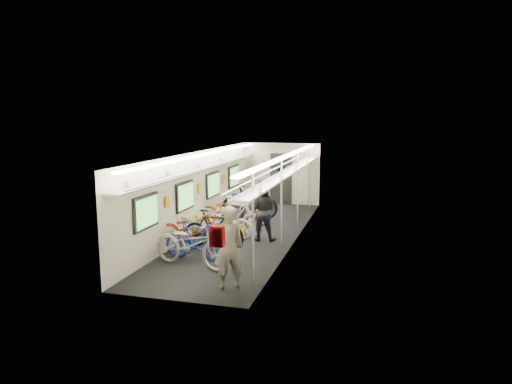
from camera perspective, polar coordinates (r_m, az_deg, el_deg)
The scene contains 14 objects.
train_car_shell at distance 13.85m, azimuth -1.89°, elevation 2.12°, with size 10.00×10.00×10.00m.
bicycle_0 at distance 10.59m, azimuth -8.12°, elevation -6.44°, with size 0.71×2.04×1.07m, color #A5A5AA.
bicycle_1 at distance 11.08m, azimuth -7.57°, elevation -6.01°, with size 0.45×1.60×0.96m, color #1C33A9.
bicycle_2 at distance 11.39m, azimuth -7.85°, elevation -5.09°, with size 0.76×2.19×1.15m, color #9C2C11.
bicycle_3 at distance 11.99m, azimuth -5.34°, elevation -4.64°, with size 0.48×1.70×1.02m, color black.
bicycle_4 at distance 12.31m, azimuth -6.15°, elevation -4.04°, with size 0.74×2.14×1.12m, color gold.
bicycle_5 at distance 13.33m, azimuth -2.45°, elevation -2.97°, with size 0.52×1.85×1.11m, color silver.
bicycle_6 at distance 13.01m, azimuth -4.05°, elevation -3.75°, with size 0.61×1.74×0.91m, color silver.
bicycle_7 at distance 14.27m, azimuth -1.55°, elevation -2.24°, with size 0.50×1.77×1.06m, color navy.
bicycle_8 at distance 14.22m, azimuth -3.40°, elevation -2.35°, with size 0.69×1.97×1.03m, color maroon.
bicycle_9 at distance 15.32m, azimuth -0.81°, elevation -1.27°, with size 0.54×1.91×1.15m, color black.
passenger_near at distance 9.12m, azimuth -3.44°, elevation -6.94°, with size 0.62×0.40×1.69m, color gray.
passenger_mid at distance 12.61m, azimuth 0.76°, elevation -2.32°, with size 0.83×0.64×1.70m, color black.
backpack at distance 8.28m, azimuth -4.90°, elevation -5.53°, with size 0.26×0.14×0.38m, color #9F0F10.
Camera 1 is at (3.62, -12.43, 3.41)m, focal length 32.00 mm.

